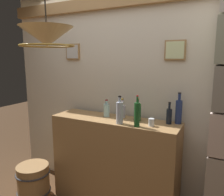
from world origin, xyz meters
name	(u,v)px	position (x,y,z in m)	size (l,w,h in m)	color
panelled_rear_partition	(125,90)	(0.00, 1.10, 1.36)	(3.31, 0.15, 2.57)	beige
bar_shelf_unit	(114,162)	(0.00, 0.81, 0.53)	(1.48, 0.42, 1.06)	#9E7547
liquor_bottle_amaro	(122,111)	(0.05, 0.92, 1.14)	(0.08, 0.08, 0.22)	#B6B3D0
liquor_bottle_brandy	(169,116)	(0.60, 0.91, 1.15)	(0.06, 0.06, 0.23)	black
liquor_bottle_sherry	(107,110)	(-0.13, 0.87, 1.14)	(0.07, 0.07, 0.20)	#A2CED0
liquor_bottle_gin	(120,112)	(0.13, 0.68, 1.18)	(0.07, 0.07, 0.30)	#A9B4C6
liquor_bottle_rye	(137,114)	(0.33, 0.67, 1.18)	(0.06, 0.06, 0.32)	#185223
liquor_bottle_vodka	(179,111)	(0.68, 0.96, 1.19)	(0.07, 0.07, 0.33)	navy
liquor_bottle_mezcal	(137,112)	(0.26, 0.86, 1.16)	(0.08, 0.08, 0.26)	#175020
glass_tumbler_rocks	(151,122)	(0.46, 0.75, 1.10)	(0.06, 0.06, 0.08)	silver
pendant_lamp	(47,37)	(-0.27, 0.09, 1.91)	(0.46, 0.46, 0.56)	beige
wooden_barrel	(34,182)	(-0.94, 0.44, 0.22)	(0.42, 0.42, 0.44)	#9E7547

